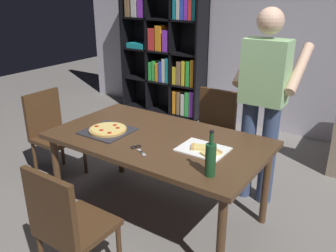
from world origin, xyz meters
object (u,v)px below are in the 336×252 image
(chair_near_camera, at_px, (67,223))
(chair_far_side, at_px, (212,128))
(bookshelf, at_px, (166,50))
(wine_bottle, at_px, (210,159))
(person_serving_pizza, at_px, (263,97))
(kitchen_scissors, at_px, (138,149))
(chair_left_end, at_px, (51,129))
(pepperoni_pizza_on_tray, at_px, (108,130))
(dining_table, at_px, (158,145))

(chair_near_camera, height_order, chair_far_side, same)
(bookshelf, distance_m, wine_bottle, 3.48)
(person_serving_pizza, relative_size, kitchen_scissors, 9.04)
(chair_left_end, xyz_separation_m, pepperoni_pizza_on_tray, (0.95, -0.14, 0.25))
(person_serving_pizza, relative_size, pepperoni_pizza_on_tray, 4.64)
(dining_table, xyz_separation_m, chair_left_end, (-1.37, 0.00, -0.17))
(person_serving_pizza, relative_size, wine_bottle, 5.54)
(dining_table, distance_m, chair_left_end, 1.38)
(wine_bottle, height_order, kitchen_scissors, wine_bottle)
(chair_left_end, distance_m, pepperoni_pizza_on_tray, 0.99)
(person_serving_pizza, xyz_separation_m, kitchen_scissors, (-0.58, -1.04, -0.24))
(kitchen_scissors, bearing_deg, dining_table, 92.25)
(chair_left_end, bearing_deg, dining_table, 0.00)
(chair_left_end, height_order, wine_bottle, wine_bottle)
(chair_far_side, distance_m, wine_bottle, 1.50)
(chair_left_end, relative_size, bookshelf, 0.46)
(bookshelf, bearing_deg, person_serving_pizza, -37.19)
(chair_left_end, relative_size, wine_bottle, 2.85)
(dining_table, relative_size, bookshelf, 0.90)
(dining_table, xyz_separation_m, wine_bottle, (0.65, -0.32, 0.19))
(chair_left_end, xyz_separation_m, kitchen_scissors, (1.38, -0.27, 0.24))
(chair_near_camera, distance_m, chair_far_side, 1.97)
(bookshelf, relative_size, wine_bottle, 6.17)
(bookshelf, bearing_deg, chair_far_side, -42.16)
(chair_near_camera, relative_size, kitchen_scissors, 4.65)
(chair_left_end, distance_m, person_serving_pizza, 2.15)
(dining_table, height_order, chair_far_side, chair_far_side)
(chair_near_camera, relative_size, wine_bottle, 2.85)
(pepperoni_pizza_on_tray, height_order, wine_bottle, wine_bottle)
(wine_bottle, bearing_deg, chair_far_side, 116.38)
(pepperoni_pizza_on_tray, distance_m, kitchen_scissors, 0.45)
(dining_table, distance_m, person_serving_pizza, 1.01)
(pepperoni_pizza_on_tray, xyz_separation_m, kitchen_scissors, (0.43, -0.13, -0.01))
(bookshelf, xyz_separation_m, kitchen_scissors, (1.55, -2.65, -0.23))
(chair_left_end, distance_m, bookshelf, 2.43)
(chair_left_end, bearing_deg, chair_near_camera, -35.78)
(chair_far_side, height_order, pepperoni_pizza_on_tray, chair_far_side)
(chair_near_camera, distance_m, pepperoni_pizza_on_tray, 0.98)
(bookshelf, height_order, pepperoni_pizza_on_tray, bookshelf)
(dining_table, height_order, bookshelf, bookshelf)
(wine_bottle, bearing_deg, chair_left_end, 170.92)
(wine_bottle, bearing_deg, dining_table, 153.59)
(pepperoni_pizza_on_tray, relative_size, kitchen_scissors, 1.95)
(person_serving_pizza, bearing_deg, chair_left_end, -158.65)
(pepperoni_pizza_on_tray, bearing_deg, chair_far_side, 69.51)
(dining_table, distance_m, wine_bottle, 0.75)
(dining_table, relative_size, pepperoni_pizza_on_tray, 4.66)
(chair_far_side, bearing_deg, person_serving_pizza, -20.51)
(person_serving_pizza, bearing_deg, chair_near_camera, -108.62)
(chair_far_side, distance_m, chair_left_end, 1.68)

